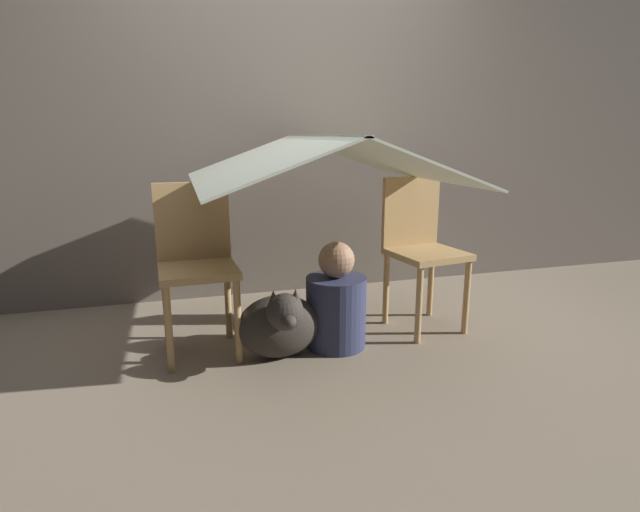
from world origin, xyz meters
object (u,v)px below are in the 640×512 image
at_px(person_front, 336,304).
at_px(chair_left, 196,259).
at_px(dog, 280,324).
at_px(chair_right, 420,244).

bearing_deg(person_front, chair_left, 167.08).
bearing_deg(dog, chair_right, 14.91).
xyz_separation_m(chair_left, chair_right, (1.29, -0.00, 0.00)).
distance_m(chair_right, dog, 0.99).
bearing_deg(chair_left, person_front, -15.45).
distance_m(chair_left, chair_right, 1.29).
bearing_deg(dog, person_front, 13.24).
xyz_separation_m(chair_right, person_front, (-0.58, -0.16, -0.26)).
relative_size(person_front, dog, 1.35).
relative_size(chair_left, chair_right, 1.00).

